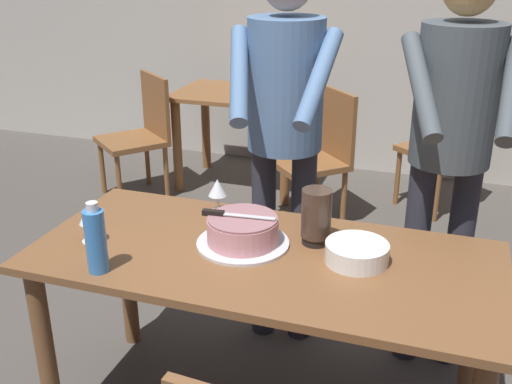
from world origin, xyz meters
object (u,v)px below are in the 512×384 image
(cake_on_platter, at_px, (243,232))
(person_cutting_cake, at_px, (285,120))
(cake_knife, at_px, (223,214))
(hurricane_lamp, at_px, (316,216))
(main_dining_table, at_px, (263,282))
(water_bottle, at_px, (96,240))
(plate_stack, at_px, (357,253))
(background_chair_3, at_px, (318,153))
(background_chair_0, at_px, (141,132))
(wine_glass_near, at_px, (89,216))
(background_table, at_px, (242,113))
(background_chair_2, at_px, (446,140))
(person_standing_beside, at_px, (452,133))
(wine_glass_far, at_px, (217,189))

(cake_on_platter, relative_size, person_cutting_cake, 0.20)
(cake_knife, xyz_separation_m, hurricane_lamp, (0.32, 0.11, -0.01))
(main_dining_table, relative_size, water_bottle, 6.65)
(hurricane_lamp, bearing_deg, plate_stack, -29.20)
(main_dining_table, distance_m, background_chair_3, 1.94)
(main_dining_table, height_order, background_chair_0, background_chair_0)
(wine_glass_near, height_order, water_bottle, water_bottle)
(person_cutting_cake, bearing_deg, background_table, 115.20)
(plate_stack, bearing_deg, background_chair_2, 84.59)
(person_standing_beside, bearing_deg, background_chair_3, 122.46)
(cake_on_platter, height_order, person_cutting_cake, person_cutting_cake)
(plate_stack, relative_size, person_cutting_cake, 0.13)
(wine_glass_far, bearing_deg, water_bottle, -109.08)
(background_table, xyz_separation_m, background_chair_2, (1.50, 0.08, -0.09))
(main_dining_table, xyz_separation_m, person_standing_beside, (0.58, 0.62, 0.44))
(main_dining_table, xyz_separation_m, wine_glass_near, (-0.63, -0.11, 0.22))
(person_cutting_cake, height_order, background_chair_2, person_cutting_cake)
(cake_knife, relative_size, background_table, 0.27)
(person_cutting_cake, relative_size, person_standing_beside, 1.00)
(cake_on_platter, distance_m, wine_glass_near, 0.56)
(cake_on_platter, distance_m, cake_knife, 0.10)
(cake_on_platter, height_order, water_bottle, water_bottle)
(person_cutting_cake, relative_size, background_chair_0, 1.91)
(person_cutting_cake, bearing_deg, wine_glass_near, -127.42)
(person_standing_beside, bearing_deg, cake_knife, -142.10)
(cake_knife, height_order, water_bottle, water_bottle)
(background_table, xyz_separation_m, background_chair_0, (-0.64, -0.42, -0.09))
(background_chair_0, bearing_deg, background_table, 33.40)
(hurricane_lamp, height_order, background_table, hurricane_lamp)
(main_dining_table, distance_m, background_chair_2, 2.54)
(cake_on_platter, bearing_deg, main_dining_table, -24.71)
(cake_knife, xyz_separation_m, background_chair_3, (-0.08, 1.88, -0.37))
(cake_on_platter, bearing_deg, plate_stack, 0.69)
(background_chair_3, bearing_deg, background_chair_2, 35.25)
(person_cutting_cake, bearing_deg, main_dining_table, -80.54)
(plate_stack, distance_m, water_bottle, 0.88)
(wine_glass_far, distance_m, background_table, 2.23)
(main_dining_table, height_order, background_table, main_dining_table)
(cake_knife, bearing_deg, cake_on_platter, 5.59)
(person_cutting_cake, bearing_deg, wine_glass_far, -122.14)
(person_standing_beside, distance_m, background_table, 2.40)
(wine_glass_near, xyz_separation_m, hurricane_lamp, (0.79, 0.25, 0.00))
(person_standing_beside, bearing_deg, background_table, 130.75)
(water_bottle, relative_size, background_chair_0, 0.28)
(hurricane_lamp, bearing_deg, background_chair_0, 133.61)
(wine_glass_far, relative_size, background_chair_3, 0.16)
(cake_knife, bearing_deg, background_chair_3, 92.41)
(cake_on_platter, distance_m, background_chair_3, 1.91)
(cake_knife, bearing_deg, plate_stack, 1.41)
(main_dining_table, relative_size, person_standing_beside, 0.97)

